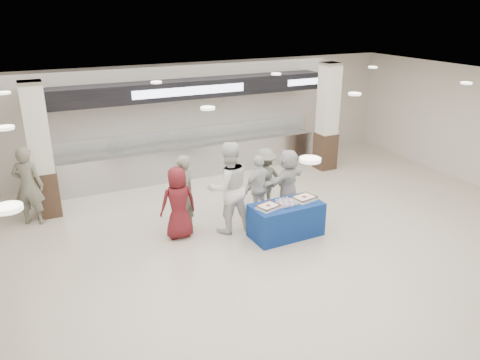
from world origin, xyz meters
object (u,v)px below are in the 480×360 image
soldier_bg (28,186)px  display_table (286,220)px  sheet_cake_right (304,198)px  chef_short (259,187)px  cupcake_tray (286,203)px  civilian_maroon (178,203)px  sheet_cake_left (268,207)px  chef_tall (228,188)px  soldier_a (183,194)px  civilian_white (288,181)px  soldier_b (264,180)px

soldier_bg → display_table: bearing=173.9°
sheet_cake_right → soldier_bg: (-5.40, 3.04, 0.13)m
sheet_cake_right → chef_short: bearing=118.0°
cupcake_tray → civilian_maroon: size_ratio=0.28×
soldier_bg → sheet_cake_left: bearing=170.9°
civilian_maroon → display_table: bearing=156.2°
sheet_cake_left → chef_tall: size_ratio=0.25×
soldier_a → chef_tall: chef_tall is taller
display_table → sheet_cake_right: sheet_cake_right is taller
soldier_a → soldier_bg: bearing=-55.6°
soldier_a → civilian_white: size_ratio=1.11×
cupcake_tray → chef_short: bearing=94.7°
soldier_b → soldier_a: bearing=1.7°
sheet_cake_right → chef_tall: chef_tall is taller
soldier_b → soldier_bg: bearing=-21.5°
sheet_cake_left → soldier_a: 1.91m
civilian_maroon → soldier_b: 2.39m
chef_tall → soldier_bg: size_ratio=1.11×
sheet_cake_right → civilian_white: bearing=78.5°
chef_short → soldier_b: soldier_b is taller
soldier_bg → civilian_white: bearing=-173.7°
civilian_white → chef_tall: bearing=-12.3°
sheet_cake_left → soldier_b: bearing=64.3°
display_table → cupcake_tray: bearing=-157.9°
civilian_maroon → chef_tall: chef_tall is taller
civilian_white → soldier_bg: 5.96m
civilian_maroon → soldier_b: civilian_maroon is taller
sheet_cake_right → chef_short: chef_short is taller
civilian_maroon → chef_short: size_ratio=1.03×
sheet_cake_right → cupcake_tray: size_ratio=1.21×
soldier_a → sheet_cake_left: bearing=114.8°
chef_tall → soldier_b: size_ratio=1.31×
soldier_a → soldier_bg: (-3.03, 1.85, 0.05)m
sheet_cake_right → soldier_bg: 6.20m
civilian_maroon → chef_tall: size_ratio=0.78×
display_table → cupcake_tray: cupcake_tray is taller
civilian_maroon → soldier_bg: (-2.83, 2.11, 0.13)m
display_table → sheet_cake_right: 0.62m
civilian_white → sheet_cake_left: bearing=21.5°
cupcake_tray → civilian_white: size_ratio=0.28×
sheet_cake_right → cupcake_tray: sheet_cake_right is taller
soldier_bg → cupcake_tray: bearing=173.8°
sheet_cake_right → chef_tall: (-1.48, 0.75, 0.23)m
chef_short → soldier_b: bearing=-152.0°
sheet_cake_left → civilian_white: (1.15, 1.12, -0.00)m
display_table → sheet_cake_right: bearing=0.6°
sheet_cake_left → chef_tall: (-0.55, 0.81, 0.23)m
display_table → soldier_b: bearing=79.0°
display_table → sheet_cake_right: size_ratio=2.87×
sheet_cake_left → civilian_maroon: size_ratio=0.32×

